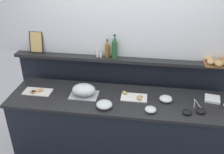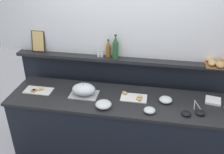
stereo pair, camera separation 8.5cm
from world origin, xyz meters
TOP-DOWN VIEW (x-y plane):
  - ground_plane at (0.00, 0.60)m, footprint 12.00×12.00m
  - buffet_counter at (0.00, 0.00)m, footprint 2.69×0.70m
  - back_ledge_unit at (0.00, 0.53)m, footprint 2.96×0.22m
  - upper_wall_panel at (0.00, 0.55)m, footprint 3.56×0.08m
  - sandwich_platter_front at (-1.04, -0.00)m, footprint 0.35×0.18m
  - sandwich_platter_side at (0.17, 0.04)m, footprint 0.31×0.19m
  - serving_cloche at (-0.44, 0.01)m, footprint 0.34×0.24m
  - glass_bowl_large at (0.36, -0.21)m, footprint 0.13×0.13m
  - glass_bowl_medium at (0.54, 0.03)m, footprint 0.15×0.15m
  - glass_bowl_extra at (-0.15, -0.20)m, footprint 0.18×0.18m
  - condiment_bowl_cream at (0.76, -0.19)m, footprint 0.11×0.11m
  - condiment_bowl_dark at (0.91, -0.14)m, footprint 0.11×0.11m
  - serving_tongs at (0.89, 0.03)m, footprint 0.08×0.19m
  - napkin_stack at (1.09, 0.13)m, footprint 0.20×0.20m
  - wine_bottle_green at (-0.13, 0.44)m, footprint 0.08×0.08m
  - vinegar_bottle_amber at (-0.23, 0.47)m, footprint 0.06×0.06m
  - salt_shaker at (-0.35, 0.45)m, footprint 0.03×0.03m
  - pepper_shaker at (-0.31, 0.45)m, footprint 0.03×0.03m
  - bread_basket at (1.17, 0.45)m, footprint 0.42×0.33m
  - framed_picture at (-1.19, 0.49)m, footprint 0.19×0.07m

SIDE VIEW (x-z plane):
  - ground_plane at x=0.00m, z-range 0.00..0.00m
  - buffet_counter at x=0.00m, z-range 0.00..0.91m
  - back_ledge_unit at x=0.00m, z-range 0.03..1.27m
  - serving_tongs at x=0.89m, z-range 0.90..0.92m
  - sandwich_platter_front at x=-1.04m, z-range 0.90..0.93m
  - sandwich_platter_side at x=0.17m, z-range 0.90..0.93m
  - napkin_stack at x=1.09m, z-range 0.91..0.93m
  - condiment_bowl_cream at x=0.76m, z-range 0.91..0.94m
  - condiment_bowl_dark at x=0.91m, z-range 0.91..0.94m
  - glass_bowl_large at x=0.36m, z-range 0.90..0.95m
  - glass_bowl_medium at x=0.54m, z-range 0.90..0.96m
  - glass_bowl_extra at x=-0.15m, z-range 0.90..0.98m
  - serving_cloche at x=-0.44m, z-range 0.89..1.06m
  - bread_basket at x=1.17m, z-range 1.23..1.31m
  - salt_shaker at x=-0.35m, z-range 1.23..1.32m
  - pepper_shaker at x=-0.31m, z-range 1.23..1.32m
  - vinegar_bottle_amber at x=-0.23m, z-range 1.22..1.46m
  - wine_bottle_green at x=-0.13m, z-range 1.22..1.53m
  - framed_picture at x=-1.19m, z-range 1.23..1.53m
  - upper_wall_panel at x=0.00m, z-range 1.23..2.60m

